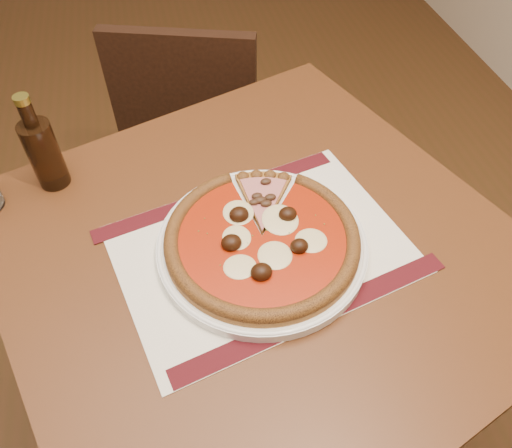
# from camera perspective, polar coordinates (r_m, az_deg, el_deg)

# --- Properties ---
(table) EXTENTS (1.02, 1.02, 0.75)m
(table) POSITION_cam_1_polar(r_m,az_deg,el_deg) (0.90, 0.28, -6.42)
(table) COLOR #5E2F16
(table) RESTS_ON ground
(chair_far) EXTENTS (0.48, 0.48, 0.81)m
(chair_far) POSITION_cam_1_polar(r_m,az_deg,el_deg) (1.52, -6.94, 11.08)
(chair_far) COLOR black
(chair_far) RESTS_ON ground
(placemat) EXTENTS (0.52, 0.42, 0.00)m
(placemat) POSITION_cam_1_polar(r_m,az_deg,el_deg) (0.81, 0.68, -2.89)
(placemat) COLOR silver
(placemat) RESTS_ON table
(plate) EXTENTS (0.34, 0.34, 0.02)m
(plate) POSITION_cam_1_polar(r_m,az_deg,el_deg) (0.81, 0.69, -2.46)
(plate) COLOR white
(plate) RESTS_ON placemat
(pizza) EXTENTS (0.31, 0.31, 0.04)m
(pizza) POSITION_cam_1_polar(r_m,az_deg,el_deg) (0.79, 0.70, -1.58)
(pizza) COLOR #AB7129
(pizza) RESTS_ON plate
(ham_slice) EXTENTS (0.10, 0.14, 0.02)m
(ham_slice) POSITION_cam_1_polar(r_m,az_deg,el_deg) (0.85, 1.66, 2.89)
(ham_slice) COLOR #AB7129
(ham_slice) RESTS_ON plate
(bottle) EXTENTS (0.06, 0.06, 0.19)m
(bottle) POSITION_cam_1_polar(r_m,az_deg,el_deg) (0.95, -23.13, 7.64)
(bottle) COLOR black
(bottle) RESTS_ON table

